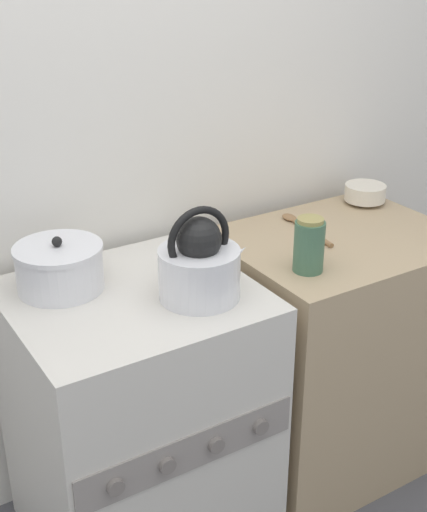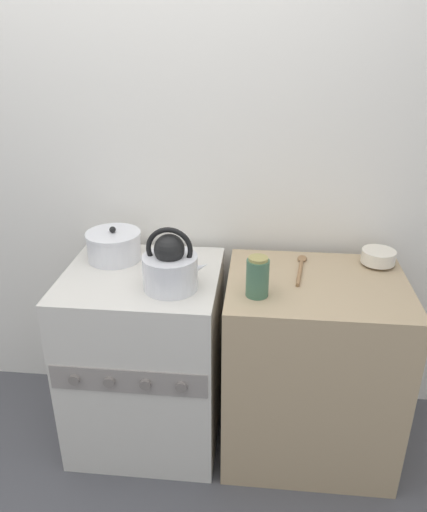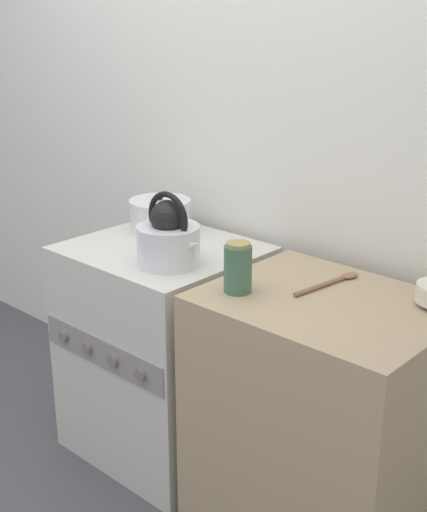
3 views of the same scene
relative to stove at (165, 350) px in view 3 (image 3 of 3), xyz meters
name	(u,v)px [view 3 (image 3 of 3)]	position (x,y,z in m)	size (l,w,h in m)	color
ground_plane	(110,477)	(0.00, -0.30, -0.43)	(12.00, 12.00, 0.00)	#4C4C51
wall_back	(229,127)	(0.00, 0.37, 0.82)	(7.00, 0.06, 2.50)	silver
stove	(165,350)	(0.00, 0.00, 0.00)	(0.66, 0.63, 0.85)	beige
counter	(321,421)	(0.74, -0.01, 0.00)	(0.74, 0.59, 0.85)	tan
kettle	(169,238)	(0.15, -0.11, 0.52)	(0.27, 0.22, 0.26)	silver
cooking_pot	(160,215)	(-0.15, 0.13, 0.49)	(0.24, 0.24, 0.16)	silver
storage_jar	(238,268)	(0.49, -0.14, 0.51)	(0.09, 0.09, 0.16)	#3F664C
wooden_spoon	(333,281)	(0.67, 0.11, 0.44)	(0.07, 0.29, 0.02)	olive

